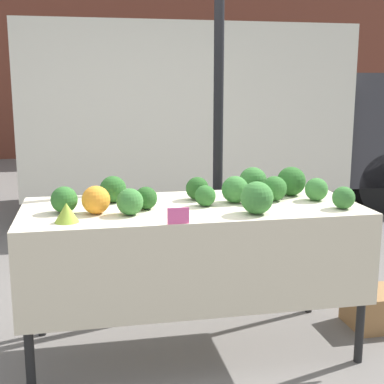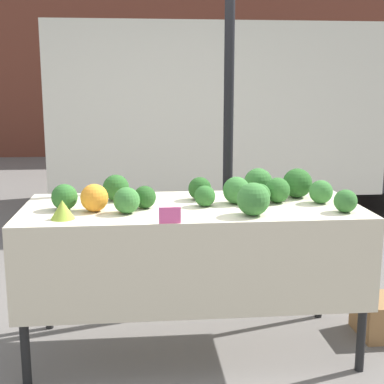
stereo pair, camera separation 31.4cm
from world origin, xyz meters
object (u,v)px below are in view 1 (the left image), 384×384
(price_sign, at_px, (178,216))
(orange_cauliflower, at_px, (96,200))
(parked_truck, at_px, (217,113))
(produce_crate, at_px, (379,308))

(price_sign, bearing_deg, orange_cauliflower, 143.08)
(parked_truck, relative_size, price_sign, 46.30)
(orange_cauliflower, distance_m, produce_crate, 2.07)
(produce_crate, bearing_deg, parked_truck, 93.16)
(price_sign, height_order, produce_crate, price_sign)
(parked_truck, xyz_separation_m, price_sign, (-1.26, -4.25, -0.29))
(orange_cauliflower, bearing_deg, price_sign, -36.92)
(produce_crate, bearing_deg, price_sign, -162.11)
(produce_crate, bearing_deg, orange_cauliflower, -174.91)
(orange_cauliflower, xyz_separation_m, produce_crate, (1.87, 0.17, -0.87))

